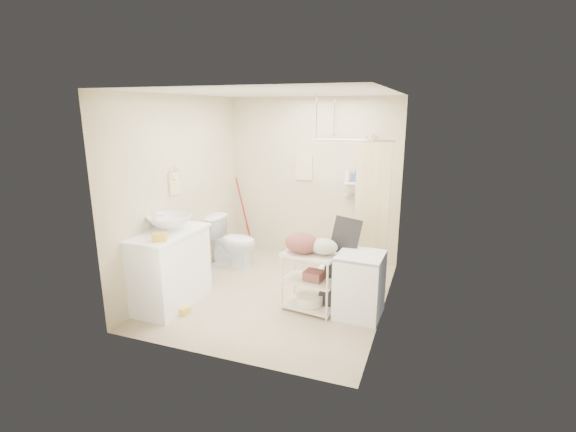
# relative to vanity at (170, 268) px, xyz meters

# --- Properties ---
(floor) EXTENTS (3.20, 3.20, 0.00)m
(floor) POSITION_rel_vanity_xyz_m (1.16, 0.73, -0.48)
(floor) COLOR #BCAA8D
(floor) RESTS_ON ground
(ceiling) EXTENTS (2.80, 3.20, 0.04)m
(ceiling) POSITION_rel_vanity_xyz_m (1.16, 0.73, 2.12)
(ceiling) COLOR silver
(ceiling) RESTS_ON ground
(wall_back) EXTENTS (2.80, 0.04, 2.60)m
(wall_back) POSITION_rel_vanity_xyz_m (1.16, 2.33, 0.82)
(wall_back) COLOR beige
(wall_back) RESTS_ON ground
(wall_front) EXTENTS (2.80, 0.04, 2.60)m
(wall_front) POSITION_rel_vanity_xyz_m (1.16, -0.87, 0.82)
(wall_front) COLOR beige
(wall_front) RESTS_ON ground
(wall_left) EXTENTS (0.04, 3.20, 2.60)m
(wall_left) POSITION_rel_vanity_xyz_m (-0.24, 0.73, 0.82)
(wall_left) COLOR beige
(wall_left) RESTS_ON ground
(wall_right) EXTENTS (0.04, 3.20, 2.60)m
(wall_right) POSITION_rel_vanity_xyz_m (2.56, 0.73, 0.82)
(wall_right) COLOR beige
(wall_right) RESTS_ON ground
(vanity) EXTENTS (0.62, 1.09, 0.95)m
(vanity) POSITION_rel_vanity_xyz_m (0.00, 0.00, 0.00)
(vanity) COLOR white
(vanity) RESTS_ON ground
(sink) EXTENTS (0.65, 0.65, 0.19)m
(sink) POSITION_rel_vanity_xyz_m (0.00, 0.07, 0.57)
(sink) COLOR silver
(sink) RESTS_ON vanity
(counter_basket) EXTENTS (0.20, 0.18, 0.09)m
(counter_basket) POSITION_rel_vanity_xyz_m (0.15, -0.34, 0.52)
(counter_basket) COLOR gold
(counter_basket) RESTS_ON vanity
(floor_basket) EXTENTS (0.26, 0.22, 0.12)m
(floor_basket) POSITION_rel_vanity_xyz_m (0.29, -0.19, -0.42)
(floor_basket) COLOR gold
(floor_basket) RESTS_ON ground
(toilet) EXTENTS (0.82, 0.51, 0.80)m
(toilet) POSITION_rel_vanity_xyz_m (0.12, 1.46, -0.08)
(toilet) COLOR white
(toilet) RESTS_ON ground
(mop) EXTENTS (0.14, 0.14, 1.28)m
(mop) POSITION_rel_vanity_xyz_m (-0.09, 2.25, 0.16)
(mop) COLOR #9E1B12
(mop) RESTS_ON ground
(potted_plant_a) EXTENTS (0.21, 0.17, 0.35)m
(potted_plant_a) POSITION_rel_vanity_xyz_m (1.11, 2.11, -0.30)
(potted_plant_a) COLOR brown
(potted_plant_a) RESTS_ON ground
(potted_plant_b) EXTENTS (0.21, 0.17, 0.35)m
(potted_plant_b) POSITION_rel_vanity_xyz_m (1.44, 2.14, -0.30)
(potted_plant_b) COLOR brown
(potted_plant_b) RESTS_ON ground
(hanging_towel) EXTENTS (0.28, 0.03, 0.42)m
(hanging_towel) POSITION_rel_vanity_xyz_m (1.01, 2.31, 1.02)
(hanging_towel) COLOR beige
(hanging_towel) RESTS_ON wall_back
(towel_ring) EXTENTS (0.04, 0.22, 0.34)m
(towel_ring) POSITION_rel_vanity_xyz_m (-0.22, 0.53, 0.99)
(towel_ring) COLOR beige
(towel_ring) RESTS_ON wall_left
(tp_holder) EXTENTS (0.08, 0.12, 0.14)m
(tp_holder) POSITION_rel_vanity_xyz_m (-0.20, 0.78, 0.24)
(tp_holder) COLOR white
(tp_holder) RESTS_ON wall_left
(shower) EXTENTS (1.10, 1.10, 2.10)m
(shower) POSITION_rel_vanity_xyz_m (2.01, 1.78, 0.57)
(shower) COLOR white
(shower) RESTS_ON ground
(shampoo_bottle_a) EXTENTS (0.09, 0.09, 0.21)m
(shampoo_bottle_a) POSITION_rel_vanity_xyz_m (1.75, 2.25, 0.95)
(shampoo_bottle_a) COLOR white
(shampoo_bottle_a) RESTS_ON shower
(shampoo_bottle_b) EXTENTS (0.11, 0.11, 0.19)m
(shampoo_bottle_b) POSITION_rel_vanity_xyz_m (1.87, 2.25, 0.94)
(shampoo_bottle_b) COLOR #4160B3
(shampoo_bottle_b) RESTS_ON shower
(washing_machine) EXTENTS (0.55, 0.57, 0.77)m
(washing_machine) POSITION_rel_vanity_xyz_m (2.30, 0.51, -0.09)
(washing_machine) COLOR white
(washing_machine) RESTS_ON ground
(laundry_rack) EXTENTS (0.69, 0.46, 0.88)m
(laundry_rack) POSITION_rel_vanity_xyz_m (1.71, 0.44, -0.04)
(laundry_rack) COLOR beige
(laundry_rack) RESTS_ON ground
(ironing_board) EXTENTS (0.34, 0.11, 1.17)m
(ironing_board) POSITION_rel_vanity_xyz_m (2.03, 0.63, 0.11)
(ironing_board) COLOR black
(ironing_board) RESTS_ON ground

